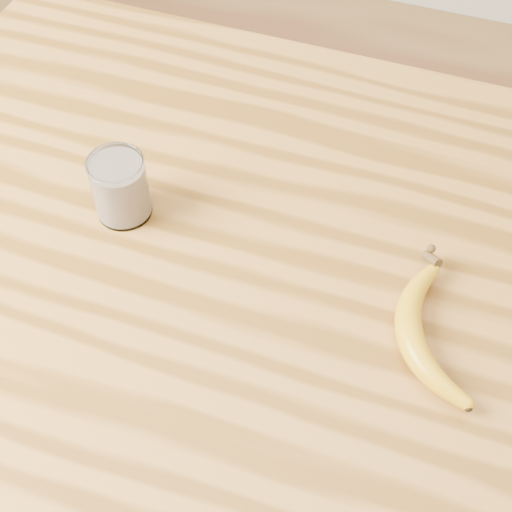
% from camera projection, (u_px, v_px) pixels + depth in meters
% --- Properties ---
extents(table, '(1.20, 0.80, 0.90)m').
position_uv_depth(table, '(288.00, 312.00, 0.96)').
color(table, '#A46D2D').
rests_on(table, ground).
extents(smoothie_glass, '(0.07, 0.07, 0.09)m').
position_uv_depth(smoothie_glass, '(120.00, 188.00, 0.86)').
color(smoothie_glass, white).
rests_on(smoothie_glass, table).
extents(banana, '(0.18, 0.27, 0.03)m').
position_uv_depth(banana, '(409.00, 334.00, 0.76)').
color(banana, '#CB9313').
rests_on(banana, table).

